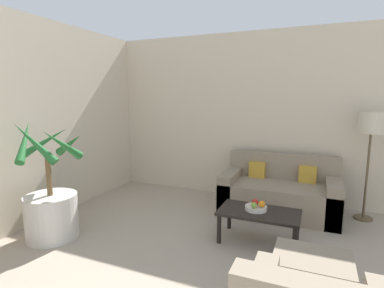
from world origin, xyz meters
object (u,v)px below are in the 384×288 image
object	(u,v)px
coffee_table	(259,215)
floor_lamp	(371,128)
apple_green	(254,205)
potted_palm	(51,206)
ottoman	(312,275)
apple_red	(255,202)
orange_fruit	(262,204)
fruit_bowl	(256,208)
sofa_loveseat	(279,193)

from	to	relation	value
coffee_table	floor_lamp	bearing A→B (deg)	45.13
coffee_table	apple_green	bearing A→B (deg)	-133.81
potted_palm	ottoman	bearing A→B (deg)	1.74
potted_palm	apple_red	bearing A→B (deg)	21.50
coffee_table	potted_palm	bearing A→B (deg)	-159.54
ottoman	orange_fruit	bearing A→B (deg)	126.02
floor_lamp	fruit_bowl	size ratio (longest dim) A/B	5.85
apple_red	orange_fruit	xyz separation A→B (m)	(0.08, -0.02, -0.00)
apple_red	ottoman	distance (m)	1.07
coffee_table	fruit_bowl	distance (m)	0.09
floor_lamp	fruit_bowl	bearing A→B (deg)	-136.30
floor_lamp	fruit_bowl	world-z (taller)	floor_lamp
sofa_loveseat	coffee_table	bearing A→B (deg)	-95.65
floor_lamp	ottoman	bearing A→B (deg)	-107.40
fruit_bowl	sofa_loveseat	bearing A→B (deg)	81.93
sofa_loveseat	potted_palm	bearing A→B (deg)	-141.65
orange_fruit	ottoman	xyz separation A→B (m)	(0.57, -0.78, -0.29)
orange_fruit	fruit_bowl	bearing A→B (deg)	170.86
sofa_loveseat	apple_green	distance (m)	1.12
coffee_table	fruit_bowl	bearing A→B (deg)	155.25
coffee_table	fruit_bowl	xyz separation A→B (m)	(-0.04, 0.02, 0.08)
potted_palm	fruit_bowl	size ratio (longest dim) A/B	5.67
apple_red	ottoman	xyz separation A→B (m)	(0.65, -0.80, -0.29)
apple_green	orange_fruit	distance (m)	0.10
apple_green	ottoman	world-z (taller)	apple_green
apple_red	fruit_bowl	bearing A→B (deg)	-28.31
floor_lamp	apple_green	size ratio (longest dim) A/B	21.63
fruit_bowl	orange_fruit	xyz separation A→B (m)	(0.07, -0.01, 0.06)
floor_lamp	coffee_table	world-z (taller)	floor_lamp
apple_red	coffee_table	bearing A→B (deg)	-25.61
fruit_bowl	apple_green	distance (m)	0.09
fruit_bowl	ottoman	world-z (taller)	fruit_bowl
potted_palm	floor_lamp	size ratio (longest dim) A/B	0.97
floor_lamp	apple_green	xyz separation A→B (m)	(-1.27, -1.28, -0.81)
potted_palm	coffee_table	xyz separation A→B (m)	(2.30, 0.86, -0.07)
potted_palm	ottoman	distance (m)	2.90
potted_palm	apple_green	size ratio (longest dim) A/B	20.96
sofa_loveseat	floor_lamp	bearing A→B (deg)	9.23
orange_fruit	ottoman	size ratio (longest dim) A/B	0.12
potted_palm	floor_lamp	bearing A→B (deg)	30.62
sofa_loveseat	apple_red	xyz separation A→B (m)	(-0.16, -1.01, 0.18)
apple_green	coffee_table	bearing A→B (deg)	46.19
apple_green	sofa_loveseat	bearing A→B (deg)	81.95
sofa_loveseat	fruit_bowl	xyz separation A→B (m)	(-0.14, -1.02, 0.11)
orange_fruit	apple_green	bearing A→B (deg)	-141.90
ottoman	sofa_loveseat	bearing A→B (deg)	105.13
floor_lamp	apple_red	distance (m)	1.92
coffee_table	ottoman	bearing A→B (deg)	-52.39
apple_green	apple_red	bearing A→B (deg)	92.15
orange_fruit	sofa_loveseat	bearing A→B (deg)	85.81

